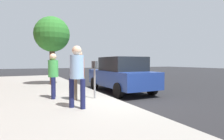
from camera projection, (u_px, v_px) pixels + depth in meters
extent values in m
plane|color=#232326|center=(116.00, 103.00, 6.98)|extent=(80.00, 80.00, 0.00)
cube|color=gray|center=(29.00, 110.00, 5.65)|extent=(28.00, 6.00, 0.15)
cylinder|color=gray|center=(95.00, 83.00, 7.01)|extent=(0.07, 0.07, 1.15)
cube|color=#383D42|center=(96.00, 65.00, 6.89)|extent=(0.16, 0.11, 0.26)
cube|color=#383D42|center=(94.00, 65.00, 7.07)|extent=(0.16, 0.11, 0.26)
cube|color=#268C33|center=(97.00, 64.00, 6.92)|extent=(0.10, 0.01, 0.10)
cube|color=#268C33|center=(95.00, 64.00, 7.10)|extent=(0.10, 0.01, 0.10)
cylinder|color=#726656|center=(75.00, 88.00, 6.73)|extent=(0.15, 0.15, 0.85)
cylinder|color=#726656|center=(82.00, 89.00, 6.48)|extent=(0.15, 0.15, 0.85)
cylinder|color=#D85933|center=(79.00, 67.00, 6.57)|extent=(0.39, 0.39, 0.68)
sphere|color=tan|center=(79.00, 54.00, 6.55)|extent=(0.27, 0.27, 0.27)
cylinder|color=#191E4C|center=(72.00, 93.00, 5.61)|extent=(0.15, 0.15, 0.88)
cylinder|color=#191E4C|center=(83.00, 94.00, 5.44)|extent=(0.15, 0.15, 0.88)
cylinder|color=#8CB7E0|center=(77.00, 67.00, 5.49)|extent=(0.40, 0.40, 0.70)
sphere|color=beige|center=(77.00, 50.00, 5.46)|extent=(0.28, 0.28, 0.28)
cylinder|color=#191E4C|center=(54.00, 87.00, 7.23)|extent=(0.15, 0.15, 0.81)
cylinder|color=#191E4C|center=(53.00, 88.00, 6.87)|extent=(0.15, 0.15, 0.81)
cylinder|color=green|center=(53.00, 69.00, 7.02)|extent=(0.37, 0.37, 0.64)
sphere|color=beige|center=(53.00, 57.00, 7.00)|extent=(0.25, 0.25, 0.25)
cube|color=navy|center=(120.00, 78.00, 9.43)|extent=(4.41, 1.85, 0.76)
cube|color=black|center=(122.00, 64.00, 9.22)|extent=(2.21, 1.70, 0.68)
cylinder|color=black|center=(94.00, 83.00, 10.35)|extent=(0.66, 0.22, 0.66)
cylinder|color=black|center=(122.00, 82.00, 11.12)|extent=(0.66, 0.22, 0.66)
cylinder|color=black|center=(119.00, 90.00, 7.78)|extent=(0.66, 0.22, 0.66)
cylinder|color=black|center=(152.00, 88.00, 8.55)|extent=(0.66, 0.22, 0.66)
cylinder|color=brown|center=(52.00, 65.00, 11.34)|extent=(0.32, 0.32, 2.42)
sphere|color=#2E792C|center=(52.00, 34.00, 11.26)|extent=(2.12, 2.12, 2.12)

